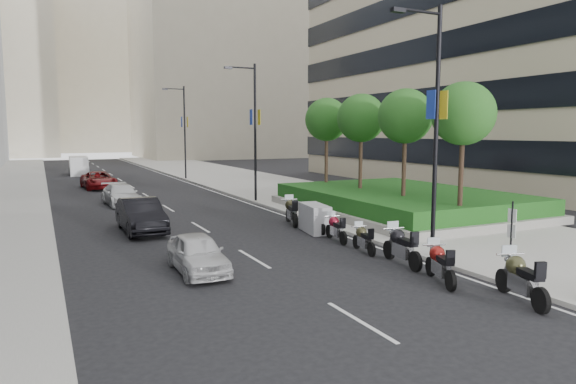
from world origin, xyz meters
TOP-DOWN VIEW (x-y plane):
  - ground at (0.00, 0.00)m, footprint 160.00×160.00m
  - sidewalk_right at (9.00, 30.00)m, footprint 10.00×100.00m
  - lane_edge at (3.70, 30.00)m, footprint 0.12×100.00m
  - lane_centre at (-1.50, 30.00)m, footprint 0.12×100.00m
  - building_cream_right at (22.00, 80.00)m, footprint 28.00×24.00m
  - building_cream_centre at (2.00, 120.00)m, footprint 30.00×24.00m
  - planter at (10.00, 10.00)m, footprint 10.00×14.00m
  - hedge at (10.00, 10.00)m, footprint 9.40×13.40m
  - tree_0 at (8.50, 4.00)m, footprint 2.80×2.80m
  - tree_1 at (8.50, 8.00)m, footprint 2.80×2.80m
  - tree_2 at (8.50, 12.00)m, footprint 2.80×2.80m
  - tree_3 at (8.50, 16.00)m, footprint 2.80×2.80m
  - lamp_post_0 at (4.14, 1.00)m, footprint 2.34×0.45m
  - lamp_post_1 at (4.14, 18.00)m, footprint 2.34×0.45m
  - lamp_post_2 at (4.14, 36.00)m, footprint 2.34×0.45m
  - parking_sign at (4.80, -2.00)m, footprint 0.06×0.32m
  - motorcycle_0 at (3.29, -3.66)m, footprint 1.06×2.39m
  - motorcycle_1 at (2.55, -1.32)m, footprint 1.00×2.14m
  - motorcycle_2 at (2.85, 0.95)m, footprint 0.82×2.47m
  - motorcycle_3 at (2.71, 3.09)m, footprint 0.65×1.94m
  - motorcycle_4 at (2.81, 5.30)m, footprint 0.70×2.09m
  - motorcycle_5 at (2.92, 7.39)m, footprint 1.19×2.28m
  - motorcycle_6 at (2.86, 9.71)m, footprint 0.94×2.43m
  - car_a at (-3.85, 3.14)m, footprint 1.58×3.79m
  - car_b at (-4.32, 11.03)m, footprint 1.72×4.77m
  - car_c at (-3.89, 20.61)m, footprint 2.19×4.71m
  - car_d at (-4.17, 31.40)m, footprint 2.68×5.23m
  - delivery_van at (-4.70, 46.56)m, footprint 1.92×4.77m

SIDE VIEW (x-z plane):
  - ground at x=0.00m, z-range 0.00..0.00m
  - lane_edge at x=3.70m, z-range 0.00..0.01m
  - lane_centre at x=-1.50m, z-range 0.00..0.01m
  - sidewalk_right at x=9.00m, z-range 0.00..0.15m
  - planter at x=10.00m, z-range 0.15..0.55m
  - motorcycle_3 at x=2.71m, z-range 0.03..1.01m
  - motorcycle_4 at x=2.81m, z-range 0.04..1.08m
  - motorcycle_1 at x=2.55m, z-range 0.04..1.15m
  - car_a at x=-3.85m, z-range 0.00..1.28m
  - motorcycle_5 at x=2.92m, z-range 0.00..1.31m
  - motorcycle_2 at x=2.85m, z-range 0.04..1.27m
  - motorcycle_6 at x=2.86m, z-range 0.04..1.27m
  - motorcycle_0 at x=3.29m, z-range 0.04..1.28m
  - car_c at x=-3.89m, z-range 0.00..1.33m
  - car_d at x=-4.17m, z-range 0.00..1.41m
  - car_b at x=-4.32m, z-range 0.00..1.56m
  - delivery_van at x=-4.70m, z-range -0.07..1.92m
  - hedge at x=10.00m, z-range 0.55..1.35m
  - parking_sign at x=4.80m, z-range 0.21..2.71m
  - lamp_post_0 at x=4.14m, z-range 0.57..9.57m
  - lamp_post_1 at x=4.14m, z-range 0.57..9.57m
  - lamp_post_2 at x=4.14m, z-range 0.57..9.57m
  - tree_0 at x=8.50m, z-range 2.27..8.57m
  - tree_1 at x=8.50m, z-range 2.27..8.57m
  - tree_2 at x=8.50m, z-range 2.27..8.57m
  - tree_3 at x=8.50m, z-range 2.27..8.57m
  - building_cream_right at x=22.00m, z-range 0.00..36.00m
  - building_cream_centre at x=2.00m, z-range 0.00..38.00m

